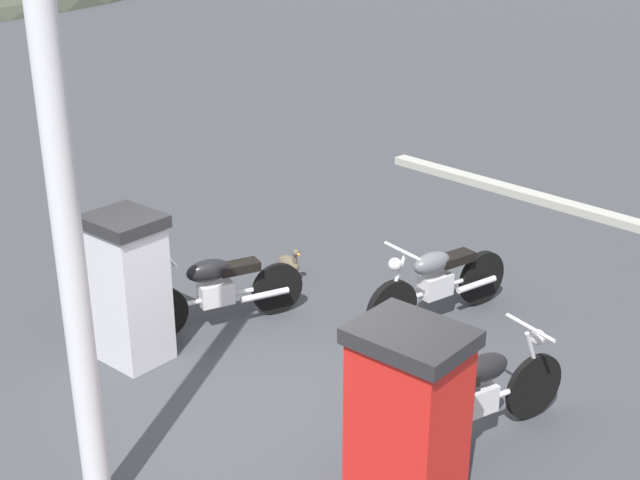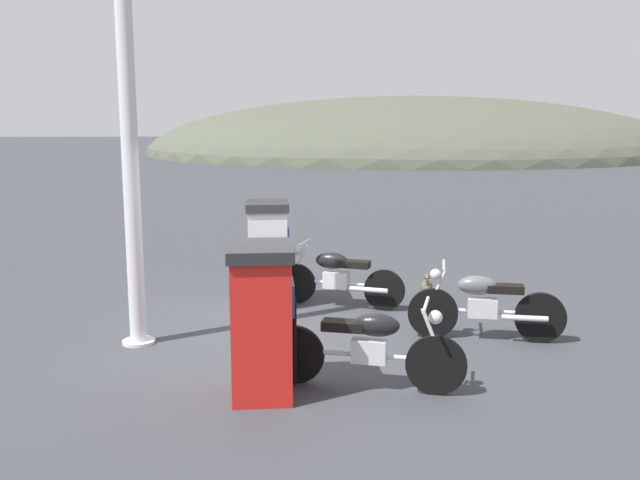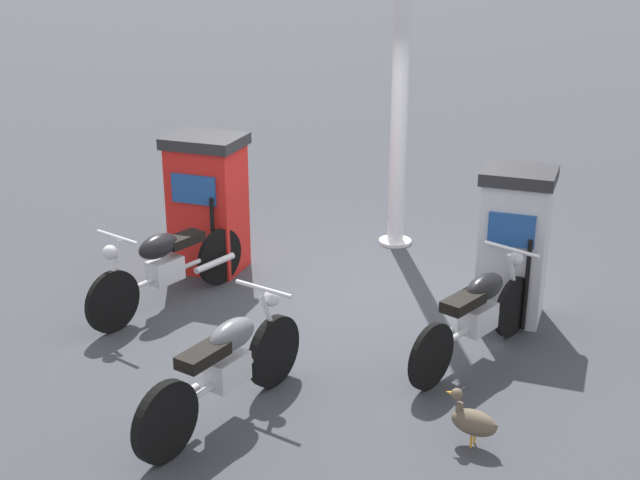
# 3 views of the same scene
# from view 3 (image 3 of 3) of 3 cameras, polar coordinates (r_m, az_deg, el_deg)

# --- Properties ---
(ground_plane) EXTENTS (120.00, 120.00, 0.00)m
(ground_plane) POSITION_cam_3_polar(r_m,az_deg,el_deg) (9.12, 1.69, -3.69)
(ground_plane) COLOR #383A3F
(fuel_pump_near) EXTENTS (0.69, 0.84, 1.55)m
(fuel_pump_near) POSITION_cam_3_polar(r_m,az_deg,el_deg) (9.62, -7.46, 2.47)
(fuel_pump_near) COLOR red
(fuel_pump_near) RESTS_ON ground
(fuel_pump_far) EXTENTS (0.66, 0.70, 1.53)m
(fuel_pump_far) POSITION_cam_3_polar(r_m,az_deg,el_deg) (8.56, 12.74, -0.25)
(fuel_pump_far) COLOR silver
(fuel_pump_far) RESTS_ON ground
(motorcycle_near_pump) EXTENTS (2.03, 0.81, 0.95)m
(motorcycle_near_pump) POSITION_cam_3_polar(r_m,az_deg,el_deg) (8.80, -10.16, -1.60)
(motorcycle_near_pump) COLOR black
(motorcycle_near_pump) RESTS_ON ground
(motorcycle_far_pump) EXTENTS (1.82, 0.86, 0.93)m
(motorcycle_far_pump) POSITION_cam_3_polar(r_m,az_deg,el_deg) (7.78, 10.42, -4.69)
(motorcycle_far_pump) COLOR black
(motorcycle_far_pump) RESTS_ON ground
(motorcycle_extra) EXTENTS (1.91, 0.69, 0.95)m
(motorcycle_extra) POSITION_cam_3_polar(r_m,az_deg,el_deg) (6.83, -6.30, -8.38)
(motorcycle_extra) COLOR black
(motorcycle_extra) RESTS_ON ground
(wandering_duck) EXTENTS (0.24, 0.44, 0.44)m
(wandering_duck) POSITION_cam_3_polar(r_m,az_deg,el_deg) (6.68, 10.12, -11.72)
(wandering_duck) COLOR brown
(wandering_duck) RESTS_ON ground
(canopy_support_pole) EXTENTS (0.40, 0.40, 4.76)m
(canopy_support_pole) POSITION_cam_3_polar(r_m,az_deg,el_deg) (10.03, 5.41, 12.23)
(canopy_support_pole) COLOR silver
(canopy_support_pole) RESTS_ON ground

